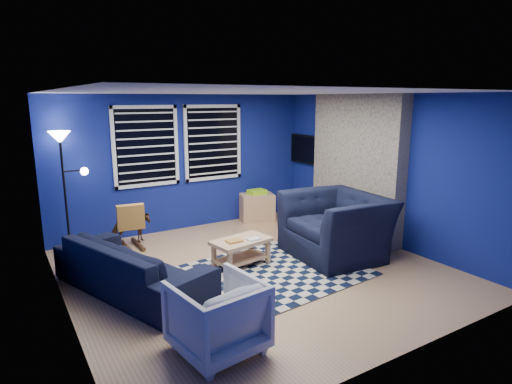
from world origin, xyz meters
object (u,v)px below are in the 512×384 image
rocking_horse (131,228)px  floor_lamp (63,154)px  coffee_table (241,247)px  cabinet (257,207)px  sofa (132,266)px  armchair_bent (217,316)px  tv (307,149)px  armchair_big (336,226)px

rocking_horse → floor_lamp: 1.57m
coffee_table → cabinet: (1.47, 1.94, -0.01)m
sofa → armchair_bent: bearing=170.3°
tv → cabinet: tv is taller
floor_lamp → armchair_bent: bearing=-78.6°
armchair_bent → floor_lamp: floor_lamp is taller
tv → sofa: bearing=-157.5°
cabinet → rocking_horse: bearing=-157.0°
armchair_bent → sofa: bearing=-87.2°
sofa → floor_lamp: bearing=-7.0°
armchair_big → rocking_horse: 3.33m
rocking_horse → coffee_table: size_ratio=0.67×
armchair_big → coffee_table: bearing=-100.8°
sofa → floor_lamp: (-0.44, 1.95, 1.25)m
armchair_big → rocking_horse: size_ratio=2.44×
armchair_bent → rocking_horse: 3.43m
coffee_table → tv: bearing=34.2°
tv → sofa: tv is taller
armchair_bent → coffee_table: 2.19m
tv → armchair_big: (-1.07, -2.13, -0.92)m
coffee_table → cabinet: size_ratio=1.22×
tv → coffee_table: tv is taller
armchair_bent → rocking_horse: (0.13, 3.42, -0.04)m
rocking_horse → cabinet: cabinet is taller
coffee_table → cabinet: bearing=52.8°
armchair_bent → cabinet: size_ratio=1.08×
tv → cabinet: size_ratio=1.33×
sofa → coffee_table: sofa is taller
cabinet → floor_lamp: floor_lamp is taller
floor_lamp → cabinet: bearing=-0.3°
rocking_horse → floor_lamp: size_ratio=0.32×
tv → rocking_horse: (-3.69, -0.08, -1.07)m
sofa → floor_lamp: floor_lamp is taller
tv → coffee_table: bearing=-145.8°
sofa → cabinet: (3.07, 1.93, -0.05)m
sofa → armchair_bent: size_ratio=2.84×
armchair_big → coffee_table: armchair_big is taller
armchair_bent → cabinet: (2.75, 3.72, -0.09)m
sofa → cabinet: sofa is taller
armchair_bent → floor_lamp: 4.00m
floor_lamp → sofa: bearing=-77.3°
tv → armchair_bent: 5.28m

